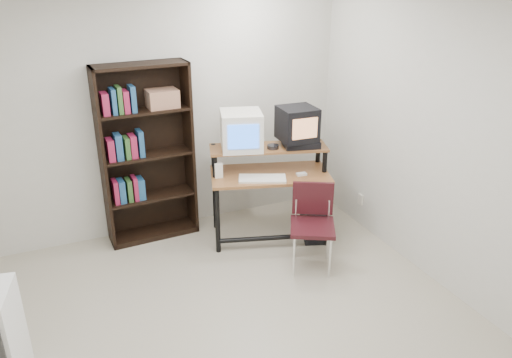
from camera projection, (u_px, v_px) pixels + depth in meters
name	position (u px, v px, depth m)	size (l,w,h in m)	color
floor	(233.00, 333.00, 3.99)	(4.00, 4.00, 0.01)	#B6AD97
back_wall	(160.00, 113.00, 5.16)	(4.00, 0.01, 2.60)	beige
right_wall	(450.00, 146.00, 4.22)	(0.01, 4.00, 2.60)	beige
computer_desk	(270.00, 176.00, 5.18)	(1.33, 0.93, 0.98)	brown
crt_monitor	(241.00, 131.00, 5.07)	(0.51, 0.51, 0.39)	silver
vcr	(301.00, 144.00, 5.16)	(0.36, 0.26, 0.08)	black
crt_tv	(297.00, 124.00, 5.09)	(0.38, 0.38, 0.34)	black
cd_spindle	(273.00, 147.00, 5.10)	(0.12, 0.12, 0.05)	#26262B
keyboard	(262.00, 179.00, 4.99)	(0.47, 0.21, 0.04)	silver
mousepad	(303.00, 177.00, 5.08)	(0.22, 0.18, 0.01)	black
mouse	(301.00, 175.00, 5.09)	(0.10, 0.06, 0.03)	white
desk_speaker	(218.00, 171.00, 5.02)	(0.08, 0.07, 0.17)	silver
pc_tower	(312.00, 218.00, 5.36)	(0.20, 0.45, 0.42)	black
school_chair	(313.00, 218.00, 4.73)	(0.56, 0.56, 0.82)	black
bookshelf	(146.00, 152.00, 5.10)	(0.94, 0.35, 1.85)	black
wall_outlet	(360.00, 199.00, 5.57)	(0.02, 0.08, 0.12)	beige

